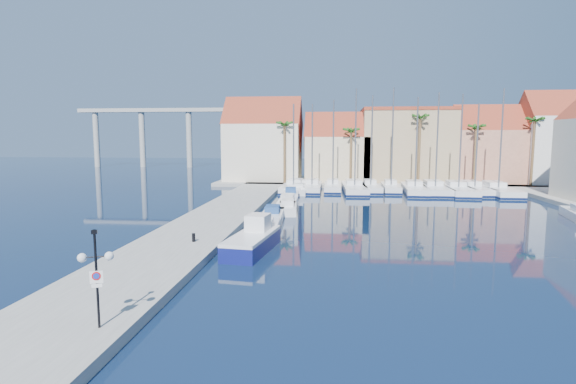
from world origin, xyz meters
name	(u,v)px	position (x,y,z in m)	size (l,w,h in m)	color
ground	(308,264)	(0.00, 0.00, 0.00)	(260.00, 260.00, 0.00)	#081A32
quay_west	(218,217)	(-9.00, 13.50, 0.25)	(6.00, 77.00, 0.50)	gray
shore_north	(386,182)	(10.00, 48.00, 0.25)	(54.00, 16.00, 0.50)	gray
lamp_post	(96,264)	(-7.11, -10.93, 2.93)	(1.21, 0.64, 3.71)	black
bollard	(194,237)	(-7.87, 2.79, 0.78)	(0.23, 0.23, 0.57)	black
fishing_boat	(253,240)	(-3.78, 2.66, 0.75)	(3.03, 6.72, 2.27)	navy
motorboat_west_0	(263,229)	(-3.84, 7.32, 0.51)	(2.60, 6.93, 1.40)	white
motorboat_west_1	(273,215)	(-3.97, 13.79, 0.51)	(2.08, 5.71, 1.40)	white
motorboat_west_2	(288,208)	(-3.05, 17.87, 0.51)	(2.17, 5.54, 1.40)	white
motorboat_west_3	(288,202)	(-3.44, 22.05, 0.51)	(2.07, 6.07, 1.40)	white
motorboat_west_4	(291,194)	(-3.73, 28.31, 0.51)	(2.27, 5.82, 1.40)	white
motorboat_west_5	(299,190)	(-3.16, 33.16, 0.51)	(2.19, 5.82, 1.40)	white
motorboat_west_6	(302,185)	(-3.04, 38.75, 0.51)	(2.28, 7.06, 1.40)	white
sailboat_0	(294,187)	(-3.99, 35.92, 0.57)	(3.28, 10.89, 11.94)	white
sailboat_1	(312,187)	(-1.49, 36.07, 0.59)	(2.56, 9.47, 11.94)	white
sailboat_2	(333,187)	(1.38, 36.49, 0.61)	(2.31, 8.58, 12.51)	white
sailboat_3	(354,188)	(4.31, 35.62, 0.58)	(3.43, 11.57, 13.86)	white
sailboat_4	(370,187)	(6.53, 36.40, 0.62)	(2.74, 8.73, 13.04)	white
sailboat_5	(391,187)	(9.33, 36.49, 0.65)	(2.51, 8.49, 14.04)	white
sailboat_6	(414,189)	(12.34, 35.36, 0.57)	(3.60, 11.10, 12.65)	white
sailboat_7	(434,189)	(15.03, 35.81, 0.57)	(3.27, 11.69, 13.30)	white
sailboat_8	(457,189)	(17.89, 35.20, 0.57)	(3.60, 11.96, 12.98)	white
sailboat_9	(473,189)	(20.11, 35.92, 0.57)	(3.46, 10.35, 11.86)	white
sailboat_10	(496,190)	(22.87, 35.15, 0.57)	(3.27, 11.86, 13.64)	white
building_0	(264,143)	(-10.00, 47.00, 6.52)	(12.30, 9.00, 13.50)	beige
building_1	(337,151)	(2.00, 47.00, 5.30)	(10.30, 8.00, 11.00)	#CBB48F
building_2	(406,145)	(13.00, 48.00, 6.26)	(14.20, 10.20, 11.50)	tan
building_3	(485,148)	(25.00, 47.00, 5.86)	(10.30, 8.00, 12.00)	#B4735B
building_4	(550,140)	(34.00, 46.00, 6.97)	(8.30, 8.00, 14.00)	silver
palm_0	(285,126)	(-6.00, 42.00, 9.08)	(2.60, 2.60, 10.15)	brown
palm_1	(351,133)	(4.00, 42.00, 8.14)	(2.60, 2.60, 9.15)	brown
palm_2	(420,120)	(14.00, 42.00, 10.02)	(2.60, 2.60, 11.15)	brown
palm_3	(476,129)	(22.00, 42.00, 8.61)	(2.60, 2.60, 9.65)	brown
palm_4	(535,122)	(30.00, 42.00, 9.55)	(2.60, 2.60, 10.65)	brown
viaduct	(169,126)	(-39.07, 82.00, 10.25)	(48.00, 2.20, 14.45)	#9E9E99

